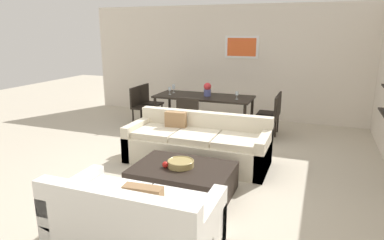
# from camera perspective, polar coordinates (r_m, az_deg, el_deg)

# --- Properties ---
(ground_plane) EXTENTS (18.00, 18.00, 0.00)m
(ground_plane) POSITION_cam_1_polar(r_m,az_deg,el_deg) (5.42, -1.38, -8.13)
(ground_plane) COLOR #BCB29E
(back_wall_unit) EXTENTS (8.40, 0.09, 2.70)m
(back_wall_unit) POSITION_cam_1_polar(r_m,az_deg,el_deg) (8.34, 9.84, 9.38)
(back_wall_unit) COLOR silver
(back_wall_unit) RESTS_ON ground
(sofa_beige) EXTENTS (2.30, 0.90, 0.78)m
(sofa_beige) POSITION_cam_1_polar(r_m,az_deg,el_deg) (5.58, 0.89, -4.26)
(sofa_beige) COLOR beige
(sofa_beige) RESTS_ON ground
(loveseat_white) EXTENTS (1.61, 0.90, 0.78)m
(loveseat_white) POSITION_cam_1_polar(r_m,az_deg,el_deg) (3.53, -9.63, -16.53)
(loveseat_white) COLOR white
(loveseat_white) RESTS_ON ground
(coffee_table) EXTENTS (1.29, 0.91, 0.38)m
(coffee_table) POSITION_cam_1_polar(r_m,az_deg,el_deg) (4.58, -1.54, -10.02)
(coffee_table) COLOR black
(coffee_table) RESTS_ON ground
(decorative_bowl) EXTENTS (0.35, 0.35, 0.09)m
(decorative_bowl) POSITION_cam_1_polar(r_m,az_deg,el_deg) (4.50, -1.90, -7.23)
(decorative_bowl) COLOR #99844C
(decorative_bowl) RESTS_ON coffee_table
(apple_on_coffee_table) EXTENTS (0.08, 0.08, 0.08)m
(apple_on_coffee_table) POSITION_cam_1_polar(r_m,az_deg,el_deg) (4.48, -4.50, -7.45)
(apple_on_coffee_table) COLOR red
(apple_on_coffee_table) RESTS_ON coffee_table
(dining_table) EXTENTS (2.08, 0.87, 0.75)m
(dining_table) POSITION_cam_1_polar(r_m,az_deg,el_deg) (7.33, 1.97, 3.55)
(dining_table) COLOR black
(dining_table) RESTS_ON ground
(dining_chair_right_near) EXTENTS (0.44, 0.44, 0.88)m
(dining_chair_right_near) POSITION_cam_1_polar(r_m,az_deg,el_deg) (6.86, 12.94, 0.86)
(dining_chair_right_near) COLOR black
(dining_chair_right_near) RESTS_ON ground
(dining_chair_foot) EXTENTS (0.44, 0.44, 0.88)m
(dining_chair_foot) POSITION_cam_1_polar(r_m,az_deg,el_deg) (6.60, -0.41, 0.70)
(dining_chair_foot) COLOR black
(dining_chair_foot) RESTS_ON ground
(dining_chair_right_far) EXTENTS (0.44, 0.44, 0.88)m
(dining_chair_right_far) POSITION_cam_1_polar(r_m,az_deg,el_deg) (7.23, 13.39, 1.55)
(dining_chair_right_far) COLOR black
(dining_chair_right_far) RESTS_ON ground
(dining_chair_left_far) EXTENTS (0.44, 0.44, 0.88)m
(dining_chair_left_far) POSITION_cam_1_polar(r_m,az_deg,el_deg) (8.11, -7.32, 3.25)
(dining_chair_left_far) COLOR black
(dining_chair_left_far) RESTS_ON ground
(dining_chair_left_near) EXTENTS (0.44, 0.44, 0.88)m
(dining_chair_left_near) POSITION_cam_1_polar(r_m,az_deg,el_deg) (7.77, -8.67, 2.70)
(dining_chair_left_near) COLOR black
(dining_chair_left_near) RESTS_ON ground
(wine_glass_left_far) EXTENTS (0.07, 0.07, 0.19)m
(wine_glass_left_far) POSITION_cam_1_polar(r_m,az_deg,el_deg) (7.66, -3.08, 5.56)
(wine_glass_left_far) COLOR silver
(wine_glass_left_far) RESTS_ON dining_table
(wine_glass_right_near) EXTENTS (0.06, 0.06, 0.16)m
(wine_glass_right_near) POSITION_cam_1_polar(r_m,az_deg,el_deg) (6.99, 7.53, 4.37)
(wine_glass_right_near) COLOR silver
(wine_glass_right_near) RESTS_ON dining_table
(wine_glass_left_near) EXTENTS (0.06, 0.06, 0.16)m
(wine_glass_left_near) POSITION_cam_1_polar(r_m,az_deg,el_deg) (7.47, -3.75, 5.18)
(wine_glass_left_near) COLOR silver
(wine_glass_left_near) RESTS_ON dining_table
(centerpiece_vase) EXTENTS (0.16, 0.16, 0.28)m
(centerpiece_vase) POSITION_cam_1_polar(r_m,az_deg,el_deg) (7.27, 2.60, 5.16)
(centerpiece_vase) COLOR #4C518C
(centerpiece_vase) RESTS_ON dining_table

